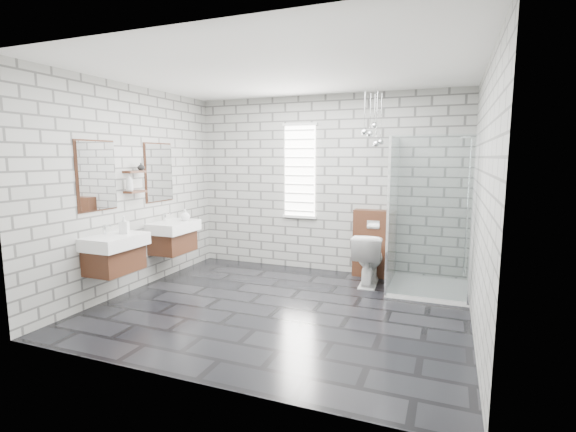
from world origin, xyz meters
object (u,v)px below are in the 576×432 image
Objects in this scene: cistern_panel at (374,244)px; shower_enclosure at (421,255)px; vanity_left at (113,243)px; vanity_right at (172,228)px; toilet at (369,259)px.

shower_enclosure reaches higher than cistern_panel.
shower_enclosure is at bearing 27.90° from vanity_left.
cistern_panel is (2.71, 1.19, -0.26)m from vanity_right.
cistern_panel is at bearing 23.72° from vanity_right.
vanity_right reaches higher than toilet.
vanity_right is 2.97m from cistern_panel.
shower_enclosure is at bearing 11.16° from vanity_right.
vanity_left is 3.34m from toilet.
vanity_left and vanity_right have the same top height.
vanity_right is at bearing -156.28° from cistern_panel.
vanity_left reaches higher than toilet.
cistern_panel reaches higher than toilet.
vanity_right is at bearing -168.84° from shower_enclosure.
shower_enclosure is 0.72m from toilet.
cistern_panel is at bearing -93.25° from toilet.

